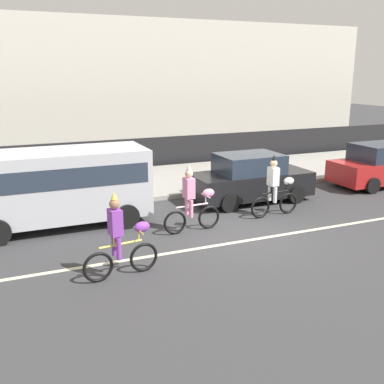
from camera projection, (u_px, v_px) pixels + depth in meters
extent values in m
plane|color=#38383A|center=(245.00, 233.00, 12.37)|extent=(80.00, 80.00, 0.00)
cube|color=beige|center=(254.00, 239.00, 11.92)|extent=(36.00, 0.14, 0.01)
cube|color=#9E9B93|center=(166.00, 180.00, 18.13)|extent=(60.00, 5.00, 0.15)
cube|color=black|center=(144.00, 153.00, 20.55)|extent=(40.00, 0.08, 1.40)
cube|color=beige|center=(133.00, 84.00, 28.20)|extent=(28.00, 8.00, 7.12)
torus|color=black|center=(144.00, 257.00, 9.94)|extent=(0.67, 0.15, 0.67)
torus|color=black|center=(98.00, 267.00, 9.43)|extent=(0.67, 0.15, 0.67)
cylinder|color=#E5D84C|center=(121.00, 244.00, 9.58)|extent=(0.96, 0.17, 0.05)
cylinder|color=#E5D84C|center=(114.00, 241.00, 9.48)|extent=(0.04, 0.04, 0.18)
cylinder|color=#E5D84C|center=(139.00, 236.00, 9.76)|extent=(0.04, 0.04, 0.23)
cylinder|color=#E5D84C|center=(139.00, 231.00, 9.73)|extent=(0.10, 0.50, 0.03)
ellipsoid|color=purple|center=(142.00, 227.00, 9.75)|extent=(0.38, 0.24, 0.24)
cube|color=purple|center=(115.00, 222.00, 9.40)|extent=(0.28, 0.35, 0.56)
sphere|color=#9E7051|center=(114.00, 204.00, 9.30)|extent=(0.22, 0.22, 0.22)
cone|color=#E5D84C|center=(114.00, 196.00, 9.25)|extent=(0.14, 0.14, 0.16)
cylinder|color=purple|center=(119.00, 249.00, 9.43)|extent=(0.11, 0.11, 0.48)
cylinder|color=purple|center=(114.00, 245.00, 9.66)|extent=(0.11, 0.11, 0.48)
torus|color=black|center=(209.00, 217.00, 12.68)|extent=(0.67, 0.11, 0.67)
torus|color=black|center=(175.00, 223.00, 12.23)|extent=(0.67, 0.11, 0.67)
cylinder|color=silver|center=(192.00, 206.00, 12.34)|extent=(0.97, 0.10, 0.05)
cylinder|color=silver|center=(187.00, 203.00, 12.26)|extent=(0.04, 0.04, 0.18)
cylinder|color=silver|center=(206.00, 200.00, 12.49)|extent=(0.04, 0.04, 0.23)
cylinder|color=silver|center=(206.00, 196.00, 12.46)|extent=(0.06, 0.50, 0.03)
ellipsoid|color=pink|center=(208.00, 193.00, 12.48)|extent=(0.37, 0.22, 0.24)
cube|color=pink|center=(189.00, 188.00, 12.17)|extent=(0.26, 0.33, 0.56)
sphere|color=beige|center=(189.00, 174.00, 12.07)|extent=(0.22, 0.22, 0.22)
cone|color=silver|center=(189.00, 167.00, 12.02)|extent=(0.14, 0.14, 0.16)
cylinder|color=pink|center=(191.00, 209.00, 12.19)|extent=(0.11, 0.11, 0.48)
cylinder|color=pink|center=(187.00, 206.00, 12.43)|extent=(0.11, 0.11, 0.48)
torus|color=black|center=(288.00, 203.00, 14.03)|extent=(0.67, 0.11, 0.67)
torus|color=black|center=(260.00, 208.00, 13.58)|extent=(0.67, 0.11, 0.67)
cylinder|color=black|center=(275.00, 192.00, 13.70)|extent=(0.97, 0.11, 0.05)
cylinder|color=black|center=(271.00, 190.00, 13.61)|extent=(0.04, 0.04, 0.18)
cylinder|color=black|center=(286.00, 187.00, 13.85)|extent=(0.04, 0.04, 0.23)
cylinder|color=black|center=(287.00, 184.00, 13.82)|extent=(0.06, 0.50, 0.03)
ellipsoid|color=white|center=(289.00, 181.00, 13.84)|extent=(0.37, 0.22, 0.24)
cube|color=white|center=(273.00, 176.00, 13.52)|extent=(0.26, 0.33, 0.56)
sphere|color=beige|center=(274.00, 163.00, 13.42)|extent=(0.22, 0.22, 0.22)
cone|color=black|center=(274.00, 157.00, 13.37)|extent=(0.14, 0.14, 0.16)
cylinder|color=white|center=(275.00, 195.00, 13.55)|extent=(0.11, 0.11, 0.48)
cylinder|color=white|center=(270.00, 193.00, 13.79)|extent=(0.11, 0.11, 0.48)
cube|color=silver|center=(58.00, 184.00, 12.73)|extent=(5.00, 2.00, 1.90)
cube|color=#283342|center=(72.00, 171.00, 12.79)|extent=(3.90, 2.02, 0.56)
cylinder|color=black|center=(127.00, 216.00, 12.71)|extent=(0.70, 0.22, 0.70)
cylinder|color=black|center=(111.00, 199.00, 14.49)|extent=(0.70, 0.22, 0.70)
cube|color=black|center=(251.00, 184.00, 15.35)|extent=(4.10, 1.72, 0.80)
cube|color=#232D3D|center=(249.00, 163.00, 15.13)|extent=(2.10, 1.58, 0.64)
cylinder|color=black|center=(296.00, 195.00, 15.14)|extent=(0.60, 0.20, 0.60)
cylinder|color=black|center=(269.00, 183.00, 16.67)|extent=(0.60, 0.20, 0.60)
cylinder|color=black|center=(229.00, 203.00, 14.18)|extent=(0.60, 0.20, 0.60)
cylinder|color=black|center=(207.00, 190.00, 15.71)|extent=(0.60, 0.20, 0.60)
cube|color=#AD1E1E|center=(382.00, 170.00, 17.52)|extent=(4.10, 1.72, 0.80)
cube|color=#232D3D|center=(382.00, 152.00, 17.29)|extent=(2.10, 1.58, 0.64)
cylinder|color=black|center=(372.00, 186.00, 16.35)|extent=(0.60, 0.20, 0.60)
cylinder|color=black|center=(340.00, 176.00, 17.88)|extent=(0.60, 0.20, 0.60)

